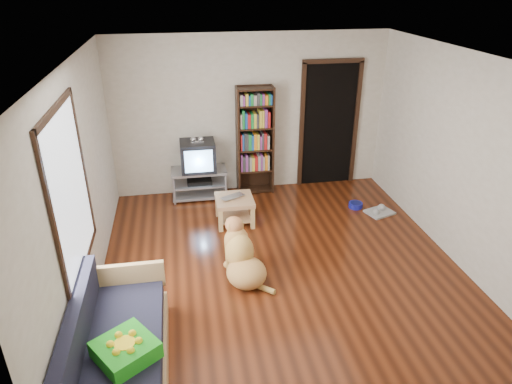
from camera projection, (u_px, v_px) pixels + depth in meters
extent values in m
plane|color=#58230F|center=(282.00, 269.00, 5.81)|extent=(5.00, 5.00, 0.00)
plane|color=white|center=(289.00, 59.00, 4.68)|extent=(5.00, 5.00, 0.00)
plane|color=beige|center=(250.00, 115.00, 7.46)|extent=(4.50, 0.00, 4.50)
plane|color=beige|center=(371.00, 324.00, 3.02)|extent=(4.50, 0.00, 4.50)
plane|color=beige|center=(81.00, 190.00, 4.89)|extent=(0.00, 5.00, 5.00)
plane|color=beige|center=(464.00, 163.00, 5.59)|extent=(0.00, 5.00, 5.00)
cube|color=green|center=(126.00, 350.00, 3.89)|extent=(0.64, 0.64, 0.15)
imported|color=silver|center=(235.00, 198.00, 6.69)|extent=(0.42, 0.36, 0.03)
cylinder|color=navy|center=(356.00, 205.00, 7.31)|extent=(0.22, 0.22, 0.08)
cube|color=#AAAAAA|center=(379.00, 212.00, 7.14)|extent=(0.48, 0.43, 0.03)
cube|color=white|center=(70.00, 193.00, 4.37)|extent=(0.02, 1.30, 1.60)
cube|color=black|center=(54.00, 109.00, 4.01)|extent=(0.03, 1.42, 0.06)
cube|color=black|center=(85.00, 264.00, 4.72)|extent=(0.03, 1.42, 0.06)
cube|color=black|center=(55.00, 229.00, 3.74)|extent=(0.03, 0.06, 1.70)
cube|color=black|center=(83.00, 165.00, 4.99)|extent=(0.03, 0.06, 1.70)
cube|color=black|center=(329.00, 126.00, 7.76)|extent=(0.90, 0.02, 2.10)
cube|color=black|center=(302.00, 127.00, 7.68)|extent=(0.07, 0.05, 2.14)
cube|color=black|center=(356.00, 125.00, 7.82)|extent=(0.07, 0.05, 2.14)
cube|color=black|center=(334.00, 61.00, 7.28)|extent=(1.03, 0.05, 0.07)
cube|color=#99999E|center=(199.00, 171.00, 7.45)|extent=(0.90, 0.45, 0.04)
cube|color=#99999E|center=(199.00, 183.00, 7.55)|extent=(0.86, 0.42, 0.03)
cube|color=#99999E|center=(200.00, 194.00, 7.64)|extent=(0.90, 0.45, 0.04)
cylinder|color=#99999E|center=(174.00, 190.00, 7.31)|extent=(0.04, 0.04, 0.50)
cylinder|color=#99999E|center=(226.00, 187.00, 7.44)|extent=(0.04, 0.04, 0.50)
cylinder|color=#99999E|center=(174.00, 180.00, 7.67)|extent=(0.04, 0.04, 0.50)
cylinder|color=#99999E|center=(223.00, 177.00, 7.80)|extent=(0.04, 0.04, 0.50)
cube|color=black|center=(199.00, 181.00, 7.53)|extent=(0.40, 0.30, 0.07)
cube|color=black|center=(198.00, 156.00, 7.34)|extent=(0.55, 0.48, 0.48)
cube|color=black|center=(197.00, 151.00, 7.52)|extent=(0.40, 0.14, 0.36)
cube|color=#8CBFF2|center=(199.00, 161.00, 7.12)|extent=(0.44, 0.02, 0.36)
cube|color=silver|center=(197.00, 142.00, 7.19)|extent=(0.20, 0.07, 0.02)
sphere|color=silver|center=(193.00, 140.00, 7.16)|extent=(0.09, 0.09, 0.09)
sphere|color=silver|center=(201.00, 139.00, 7.18)|extent=(0.09, 0.09, 0.09)
cube|color=black|center=(238.00, 142.00, 7.45)|extent=(0.03, 0.30, 1.80)
cube|color=black|center=(272.00, 140.00, 7.54)|extent=(0.03, 0.30, 1.80)
cube|color=black|center=(254.00, 138.00, 7.62)|extent=(0.60, 0.02, 1.80)
cube|color=black|center=(255.00, 189.00, 7.88)|extent=(0.56, 0.28, 0.02)
cube|color=black|center=(255.00, 169.00, 7.72)|extent=(0.56, 0.28, 0.03)
cube|color=black|center=(255.00, 149.00, 7.55)|extent=(0.56, 0.28, 0.02)
cube|color=black|center=(255.00, 127.00, 7.39)|extent=(0.56, 0.28, 0.02)
cube|color=black|center=(255.00, 105.00, 7.23)|extent=(0.56, 0.28, 0.02)
cube|color=black|center=(255.00, 88.00, 7.12)|extent=(0.56, 0.28, 0.02)
cube|color=tan|center=(124.00, 366.00, 4.23)|extent=(0.80, 1.80, 0.22)
cube|color=#1E1E2D|center=(121.00, 348.00, 4.14)|extent=(0.74, 1.74, 0.18)
cube|color=#1E1E2D|center=(77.00, 330.00, 3.97)|extent=(0.12, 1.74, 0.40)
cube|color=tan|center=(126.00, 276.00, 4.83)|extent=(0.80, 0.06, 0.30)
cube|color=tan|center=(234.00, 200.00, 6.74)|extent=(0.55, 0.55, 0.06)
cube|color=tan|center=(235.00, 216.00, 6.86)|extent=(0.45, 0.45, 0.03)
cube|color=tan|center=(221.00, 221.00, 6.58)|extent=(0.06, 0.06, 0.34)
cube|color=tan|center=(253.00, 218.00, 6.65)|extent=(0.06, 0.06, 0.34)
cube|color=tan|center=(218.00, 206.00, 7.00)|extent=(0.06, 0.06, 0.34)
cube|color=tan|center=(248.00, 204.00, 7.07)|extent=(0.06, 0.06, 0.34)
ellipsoid|color=tan|center=(247.00, 273.00, 5.48)|extent=(0.61, 0.64, 0.35)
ellipsoid|color=tan|center=(240.00, 251.00, 5.55)|extent=(0.44, 0.46, 0.47)
ellipsoid|color=tan|center=(236.00, 240.00, 5.58)|extent=(0.37, 0.35, 0.33)
ellipsoid|color=#B47645|center=(234.00, 225.00, 5.54)|extent=(0.28, 0.29, 0.21)
ellipsoid|color=tan|center=(230.00, 222.00, 5.65)|extent=(0.14, 0.20, 0.09)
sphere|color=black|center=(228.00, 219.00, 5.72)|extent=(0.04, 0.04, 0.04)
ellipsoid|color=#BB8A48|center=(229.00, 228.00, 5.49)|extent=(0.07, 0.08, 0.14)
ellipsoid|color=tan|center=(241.00, 225.00, 5.55)|extent=(0.07, 0.08, 0.14)
cylinder|color=#BD8748|center=(228.00, 255.00, 5.74)|extent=(0.11, 0.13, 0.39)
cylinder|color=#BE8A49|center=(239.00, 253.00, 5.80)|extent=(0.11, 0.13, 0.39)
sphere|color=tan|center=(227.00, 265.00, 5.85)|extent=(0.10, 0.10, 0.10)
sphere|color=gold|center=(238.00, 262.00, 5.91)|extent=(0.10, 0.10, 0.10)
cylinder|color=tan|center=(263.00, 288.00, 5.41)|extent=(0.29, 0.28, 0.08)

